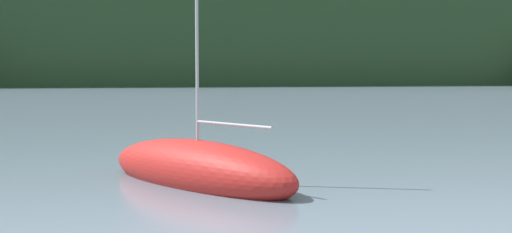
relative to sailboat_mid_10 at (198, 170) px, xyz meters
The scene contains 2 objects.
wooded_hillside 127.93m from the sailboat_mid_10, 85.27° to the left, with size 352.00×70.08×47.91m.
sailboat_mid_10 is the anchor object (origin of this frame).
Camera 1 is at (-3.55, 30.75, 2.56)m, focal length 44.50 mm.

